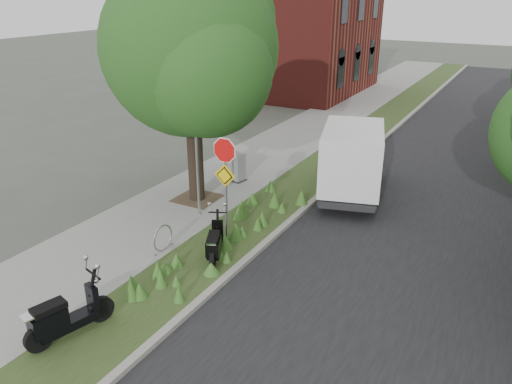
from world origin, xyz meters
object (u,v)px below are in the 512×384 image
sign_assembly (225,170)px  box_truck (352,157)px  scooter_far (60,321)px  scooter_near (215,246)px  utility_cabinet (235,167)px

sign_assembly → box_truck: 5.75m
scooter_far → box_truck: bearing=77.0°
scooter_near → scooter_far: 4.35m
scooter_near → scooter_far: (-0.92, -4.25, 0.06)m
sign_assembly → box_truck: (1.71, 5.41, -0.93)m
sign_assembly → scooter_far: bearing=-98.1°
box_truck → sign_assembly: bearing=-107.5°
scooter_near → box_truck: size_ratio=0.31×
scooter_far → sign_assembly: bearing=81.9°
box_truck → utility_cabinet: box_truck is taller
scooter_near → utility_cabinet: 5.85m
sign_assembly → utility_cabinet: sign_assembly is taller
scooter_far → box_truck: box_truck is taller
box_truck → utility_cabinet: bearing=-165.8°
scooter_near → box_truck: 6.53m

